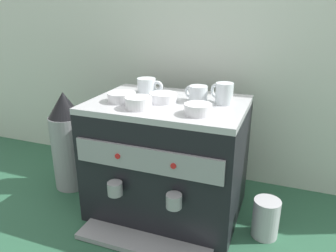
{
  "coord_description": "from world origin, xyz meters",
  "views": [
    {
      "loc": [
        0.44,
        -1.15,
        0.84
      ],
      "look_at": [
        0.0,
        0.0,
        0.38
      ],
      "focal_mm": 34.94,
      "sensor_mm": 36.0,
      "label": 1
    }
  ],
  "objects_px": {
    "espresso_machine": "(168,158)",
    "ceramic_bowl_3": "(163,98)",
    "coffee_grinder": "(68,141)",
    "ceramic_cup_0": "(147,86)",
    "milk_pitcher": "(266,218)",
    "ceramic_bowl_1": "(122,97)",
    "ceramic_cup_1": "(197,94)",
    "ceramic_cup_2": "(223,93)",
    "ceramic_bowl_0": "(198,109)",
    "ceramic_bowl_2": "(138,103)"
  },
  "relations": [
    {
      "from": "ceramic_cup_1",
      "to": "ceramic_bowl_2",
      "type": "distance_m",
      "value": 0.24
    },
    {
      "from": "ceramic_cup_2",
      "to": "ceramic_bowl_0",
      "type": "relative_size",
      "value": 1.01
    },
    {
      "from": "ceramic_cup_1",
      "to": "ceramic_bowl_3",
      "type": "height_order",
      "value": "ceramic_cup_1"
    },
    {
      "from": "ceramic_cup_0",
      "to": "milk_pitcher",
      "type": "relative_size",
      "value": 0.74
    },
    {
      "from": "ceramic_cup_0",
      "to": "ceramic_bowl_3",
      "type": "bearing_deg",
      "value": -42.78
    },
    {
      "from": "espresso_machine",
      "to": "ceramic_bowl_3",
      "type": "bearing_deg",
      "value": -160.23
    },
    {
      "from": "espresso_machine",
      "to": "ceramic_cup_1",
      "type": "relative_size",
      "value": 5.99
    },
    {
      "from": "ceramic_cup_0",
      "to": "ceramic_cup_2",
      "type": "relative_size",
      "value": 1.17
    },
    {
      "from": "ceramic_cup_0",
      "to": "ceramic_bowl_1",
      "type": "xyz_separation_m",
      "value": [
        -0.04,
        -0.16,
        -0.01
      ]
    },
    {
      "from": "ceramic_bowl_3",
      "to": "coffee_grinder",
      "type": "distance_m",
      "value": 0.56
    },
    {
      "from": "ceramic_cup_1",
      "to": "ceramic_bowl_0",
      "type": "height_order",
      "value": "ceramic_cup_1"
    },
    {
      "from": "ceramic_cup_2",
      "to": "milk_pitcher",
      "type": "height_order",
      "value": "ceramic_cup_2"
    },
    {
      "from": "ceramic_cup_1",
      "to": "ceramic_bowl_1",
      "type": "distance_m",
      "value": 0.3
    },
    {
      "from": "ceramic_cup_0",
      "to": "ceramic_bowl_3",
      "type": "xyz_separation_m",
      "value": [
        0.11,
        -0.11,
        -0.01
      ]
    },
    {
      "from": "ceramic_bowl_2",
      "to": "ceramic_bowl_1",
      "type": "bearing_deg",
      "value": 149.19
    },
    {
      "from": "ceramic_cup_2",
      "to": "ceramic_bowl_3",
      "type": "relative_size",
      "value": 0.92
    },
    {
      "from": "coffee_grinder",
      "to": "ceramic_bowl_1",
      "type": "bearing_deg",
      "value": -12.26
    },
    {
      "from": "ceramic_bowl_1",
      "to": "ceramic_bowl_3",
      "type": "xyz_separation_m",
      "value": [
        0.15,
        0.05,
        -0.0
      ]
    },
    {
      "from": "ceramic_cup_2",
      "to": "ceramic_bowl_0",
      "type": "distance_m",
      "value": 0.17
    },
    {
      "from": "ceramic_cup_1",
      "to": "ceramic_cup_2",
      "type": "height_order",
      "value": "ceramic_cup_2"
    },
    {
      "from": "ceramic_cup_0",
      "to": "ceramic_bowl_3",
      "type": "distance_m",
      "value": 0.16
    },
    {
      "from": "ceramic_cup_2",
      "to": "milk_pitcher",
      "type": "distance_m",
      "value": 0.5
    },
    {
      "from": "ceramic_cup_0",
      "to": "milk_pitcher",
      "type": "height_order",
      "value": "ceramic_cup_0"
    },
    {
      "from": "ceramic_bowl_0",
      "to": "ceramic_bowl_1",
      "type": "relative_size",
      "value": 0.88
    },
    {
      "from": "ceramic_cup_1",
      "to": "ceramic_bowl_3",
      "type": "xyz_separation_m",
      "value": [
        -0.12,
        -0.05,
        -0.02
      ]
    },
    {
      "from": "ceramic_cup_1",
      "to": "ceramic_bowl_1",
      "type": "bearing_deg",
      "value": -159.69
    },
    {
      "from": "espresso_machine",
      "to": "ceramic_cup_0",
      "type": "height_order",
      "value": "ceramic_cup_0"
    },
    {
      "from": "espresso_machine",
      "to": "ceramic_bowl_2",
      "type": "xyz_separation_m",
      "value": [
        -0.07,
        -0.12,
        0.26
      ]
    },
    {
      "from": "ceramic_cup_0",
      "to": "ceramic_bowl_0",
      "type": "distance_m",
      "value": 0.35
    },
    {
      "from": "ceramic_cup_0",
      "to": "ceramic_bowl_1",
      "type": "distance_m",
      "value": 0.16
    },
    {
      "from": "ceramic_cup_2",
      "to": "coffee_grinder",
      "type": "xyz_separation_m",
      "value": [
        -0.72,
        -0.04,
        -0.29
      ]
    },
    {
      "from": "ceramic_bowl_3",
      "to": "milk_pitcher",
      "type": "bearing_deg",
      "value": -4.43
    },
    {
      "from": "ceramic_cup_0",
      "to": "coffee_grinder",
      "type": "distance_m",
      "value": 0.48
    },
    {
      "from": "espresso_machine",
      "to": "coffee_grinder",
      "type": "relative_size",
      "value": 1.28
    },
    {
      "from": "ceramic_cup_1",
      "to": "ceramic_bowl_0",
      "type": "distance_m",
      "value": 0.16
    },
    {
      "from": "ceramic_cup_1",
      "to": "milk_pitcher",
      "type": "height_order",
      "value": "ceramic_cup_1"
    },
    {
      "from": "ceramic_cup_2",
      "to": "espresso_machine",
      "type": "bearing_deg",
      "value": -165.89
    },
    {
      "from": "ceramic_bowl_1",
      "to": "coffee_grinder",
      "type": "distance_m",
      "value": 0.44
    },
    {
      "from": "ceramic_bowl_0",
      "to": "ceramic_bowl_1",
      "type": "xyz_separation_m",
      "value": [
        -0.32,
        0.05,
        -0.0
      ]
    },
    {
      "from": "espresso_machine",
      "to": "ceramic_cup_2",
      "type": "relative_size",
      "value": 6.15
    },
    {
      "from": "espresso_machine",
      "to": "milk_pitcher",
      "type": "height_order",
      "value": "espresso_machine"
    },
    {
      "from": "ceramic_bowl_2",
      "to": "ceramic_bowl_3",
      "type": "bearing_deg",
      "value": 64.87
    },
    {
      "from": "milk_pitcher",
      "to": "ceramic_bowl_1",
      "type": "bearing_deg",
      "value": -178.11
    },
    {
      "from": "milk_pitcher",
      "to": "ceramic_cup_1",
      "type": "bearing_deg",
      "value": 164.92
    },
    {
      "from": "ceramic_cup_2",
      "to": "ceramic_bowl_0",
      "type": "height_order",
      "value": "ceramic_cup_2"
    },
    {
      "from": "ceramic_cup_1",
      "to": "coffee_grinder",
      "type": "height_order",
      "value": "ceramic_cup_1"
    },
    {
      "from": "coffee_grinder",
      "to": "ceramic_bowl_2",
      "type": "bearing_deg",
      "value": -16.87
    },
    {
      "from": "ceramic_cup_2",
      "to": "ceramic_bowl_3",
      "type": "xyz_separation_m",
      "value": [
        -0.22,
        -0.06,
        -0.02
      ]
    },
    {
      "from": "ceramic_cup_0",
      "to": "coffee_grinder",
      "type": "bearing_deg",
      "value": -167.42
    },
    {
      "from": "ceramic_bowl_0",
      "to": "ceramic_cup_0",
      "type": "bearing_deg",
      "value": 143.68
    }
  ]
}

